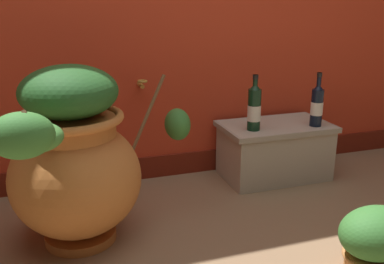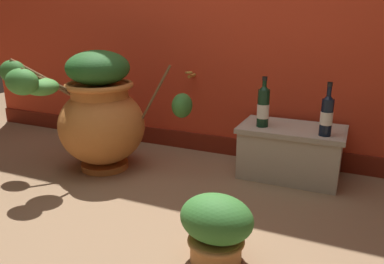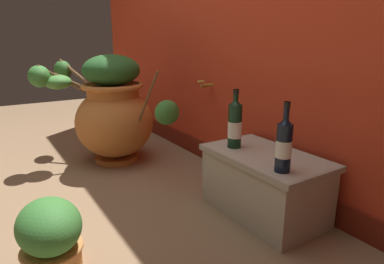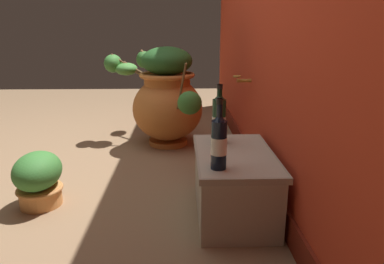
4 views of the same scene
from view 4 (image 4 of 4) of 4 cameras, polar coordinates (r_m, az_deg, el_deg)
name	(u,v)px [view 4 (image 4 of 4)]	position (r m, az deg, el deg)	size (l,w,h in m)	color
ground_plane	(92,171)	(2.53, -15.80, -5.99)	(7.00, 7.00, 0.00)	#896B4C
terracotta_urn	(166,97)	(2.91, -4.27, 5.55)	(1.16, 0.81, 0.80)	#C17033
stone_ledge	(234,181)	(1.84, 6.73, -7.83)	(0.65, 0.39, 0.33)	#B2A893
wine_bottle_left	(219,118)	(1.91, 4.37, 2.22)	(0.08, 0.08, 0.32)	black
wine_bottle_middle	(219,141)	(1.54, 4.35, -1.38)	(0.07, 0.07, 0.31)	black
potted_shrub	(38,178)	(2.09, -23.46, -6.77)	(0.31, 0.24, 0.30)	#D68E4C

